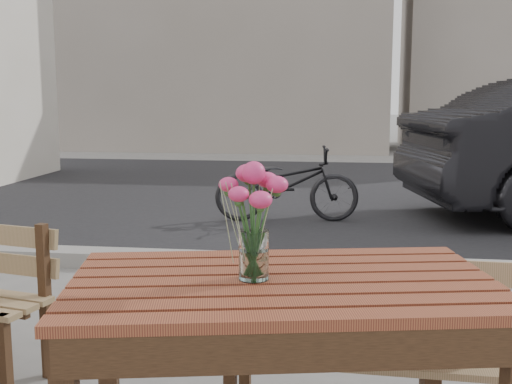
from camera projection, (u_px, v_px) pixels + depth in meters
The scene contains 5 objects.
street at pixel (343, 218), 6.90m from camera, with size 30.00×8.12×0.12m.
main_table at pixel (283, 320), 1.99m from camera, with size 1.42×1.00×0.80m.
main_bench at pixel (385, 328), 2.47m from camera, with size 1.25×0.42×0.77m.
main_vase at pixel (254, 207), 1.93m from camera, with size 0.20×0.20×0.36m.
bicycle at pixel (287, 184), 6.84m from camera, with size 0.53×1.53×0.80m, color black.
Camera 1 is at (-0.03, -1.78, 1.37)m, focal length 45.00 mm.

